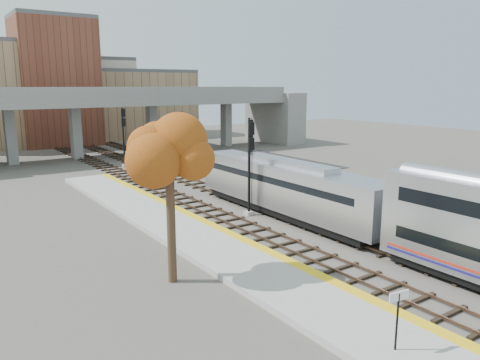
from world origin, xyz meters
TOP-DOWN VIEW (x-y plane):
  - ground at (0.00, 0.00)m, footprint 160.00×160.00m
  - platform at (-7.25, 0.00)m, footprint 4.50×60.00m
  - yellow_strip at (-5.35, 0.00)m, footprint 0.70×60.00m
  - tracks at (0.93, 12.50)m, footprint 10.70×95.00m
  - overpass at (4.92, 45.00)m, footprint 54.00×12.00m
  - buildings_far at (1.26, 66.57)m, footprint 43.00×21.00m
  - parking_lot at (14.00, 28.00)m, footprint 14.00×18.00m
  - locomotive at (1.00, 7.25)m, footprint 3.02×19.05m
  - signal_mast_near at (-1.10, 9.01)m, footprint 0.60×0.64m
  - signal_mast_mid at (3.00, 14.76)m, footprint 0.60×0.64m
  - signal_mast_far at (-1.10, 35.04)m, footprint 0.60×0.64m
  - station_sign at (-7.86, -9.58)m, footprint 0.90×0.17m
  - tree at (-11.50, 1.22)m, footprint 3.60×3.60m
  - car_a at (11.78, 24.83)m, footprint 1.33×3.27m
  - car_b at (12.05, 27.80)m, footprint 3.31×4.22m
  - car_c at (15.38, 28.82)m, footprint 3.07×4.08m

SIDE VIEW (x-z plane):
  - ground at x=0.00m, z-range 0.00..0.00m
  - parking_lot at x=14.00m, z-range 0.00..0.04m
  - tracks at x=0.93m, z-range -0.05..0.20m
  - platform at x=-7.25m, z-range 0.00..0.35m
  - yellow_strip at x=-5.35m, z-range 0.35..0.36m
  - car_c at x=15.38m, z-range 0.04..1.14m
  - car_a at x=11.78m, z-range 0.04..1.15m
  - car_b at x=12.05m, z-range 0.04..1.38m
  - station_sign at x=-7.86m, z-range 0.84..3.12m
  - locomotive at x=1.00m, z-range 0.23..4.33m
  - signal_mast_mid at x=3.00m, z-range -0.04..6.91m
  - signal_mast_far at x=-1.10m, z-range -0.01..7.14m
  - signal_mast_near at x=-1.10m, z-range 0.02..7.31m
  - overpass at x=4.92m, z-range 1.06..10.56m
  - tree at x=-11.50m, z-range 2.19..11.27m
  - buildings_far at x=1.26m, z-range -2.42..18.18m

